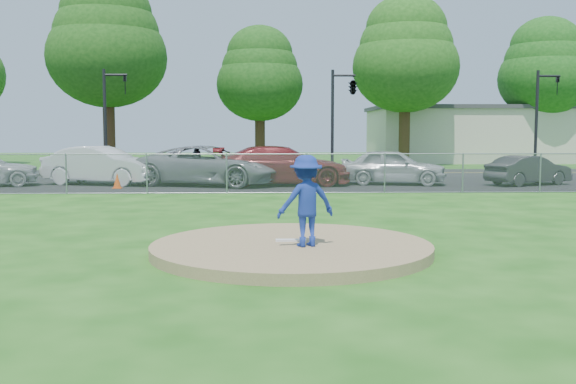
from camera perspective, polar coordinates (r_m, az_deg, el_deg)
name	(u,v)px	position (r m, az deg, el deg)	size (l,w,h in m)	color
ground	(281,199)	(22.33, -0.65, -0.63)	(120.00, 120.00, 0.00)	#195011
pitchers_mound	(291,248)	(12.41, 0.29, -5.01)	(5.40, 5.40, 0.20)	#8F764E
pitching_rubber	(291,240)	(12.59, 0.26, -4.31)	(0.60, 0.15, 0.04)	white
chain_link_fence	(280,174)	(24.25, -0.75, 1.63)	(40.00, 0.06, 1.50)	gray
parking_lot	(278,184)	(28.80, -0.91, 0.74)	(50.00, 8.00, 0.01)	black
street	(276,173)	(36.28, -1.10, 1.69)	(60.00, 7.00, 0.01)	black
commercial_building	(476,134)	(52.83, 16.39, 4.97)	(16.40, 9.40, 4.30)	beige
tree_left	(107,42)	(44.86, -15.80, 12.75)	(7.84, 7.84, 12.53)	#392014
tree_center	(260,73)	(46.39, -2.53, 10.49)	(6.16, 6.16, 9.84)	#382014
tree_right	(406,54)	(45.51, 10.41, 12.00)	(7.28, 7.28, 11.63)	#3B2815
tree_far_right	(545,67)	(51.65, 21.88, 10.25)	(6.72, 6.72, 10.74)	#3C2416
traffic_signal_left	(109,112)	(35.21, -15.58, 6.85)	(1.28, 0.20, 5.60)	black
traffic_signal_center	(351,89)	(34.56, 5.61, 9.13)	(1.42, 2.48, 5.60)	black
traffic_signal_right	(541,113)	(37.23, 21.57, 6.59)	(1.28, 0.20, 5.60)	black
pitcher	(306,201)	(11.95, 1.61, -0.79)	(1.10, 0.63, 1.71)	navy
traffic_cone	(117,181)	(27.30, -14.95, 0.99)	(0.33, 0.33, 0.64)	#F64E0C
parked_car_white	(102,165)	(29.45, -16.22, 2.28)	(1.79, 5.13, 1.69)	silver
parked_car_gray	(209,166)	(28.03, -7.00, 2.35)	(2.86, 6.20, 1.72)	gray
parked_car_darkred	(282,166)	(27.87, -0.52, 2.36)	(2.40, 5.91, 1.71)	maroon
parked_car_pearl	(393,167)	(28.76, 9.32, 2.24)	(1.86, 4.63, 1.58)	#BBBDC0
parked_car_charcoal	(528,170)	(29.99, 20.59, 1.82)	(1.37, 3.92, 1.29)	#27272A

